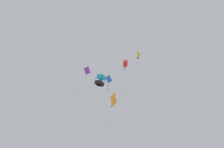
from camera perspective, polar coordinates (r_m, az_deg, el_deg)
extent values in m
cube|color=purple|center=(37.16, -7.30, 1.02)|extent=(1.57, 1.03, 1.82)
cylinder|color=red|center=(37.18, -7.34, 1.02)|extent=(0.44, 0.46, 2.06)
cylinder|color=red|center=(37.25, -7.27, 1.23)|extent=(1.33, 0.74, 0.04)
cylinder|color=#47474C|center=(36.65, -7.77, -0.56)|extent=(0.03, 0.02, 0.24)
cube|color=yellow|center=(36.58, -7.78, -0.71)|extent=(0.16, 0.10, 0.06)
cylinder|color=#47474C|center=(36.53, -7.73, -0.89)|extent=(0.03, 0.09, 0.24)
cube|color=yellow|center=(36.48, -7.68, -1.07)|extent=(0.17, 0.04, 0.06)
cylinder|color=#47474C|center=(36.42, -7.64, -1.23)|extent=(0.03, 0.09, 0.24)
cube|color=yellow|center=(36.35, -7.59, -1.39)|extent=(0.12, 0.15, 0.06)
cylinder|color=#47474C|center=(36.28, -7.68, -1.53)|extent=(0.02, 0.12, 0.24)
cube|color=yellow|center=(36.20, -7.78, -1.67)|extent=(0.17, 0.08, 0.06)
cylinder|color=#47474C|center=(32.94, -9.49, -3.44)|extent=(4.14, 2.45, 7.24)
ellipsoid|color=yellow|center=(36.89, 7.83, 5.63)|extent=(1.01, 1.00, 1.28)
cube|color=red|center=(36.74, 7.74, 6.09)|extent=(0.37, 0.39, 0.26)
cube|color=red|center=(37.20, 8.01, 5.53)|extent=(0.37, 0.39, 0.26)
cube|color=red|center=(36.52, 7.57, 4.74)|extent=(0.37, 0.34, 0.47)
sphere|color=black|center=(37.06, 7.56, 6.25)|extent=(0.15, 0.15, 0.12)
sphere|color=black|center=(37.30, 7.70, 5.96)|extent=(0.15, 0.15, 0.12)
cube|color=blue|center=(27.74, -0.94, -1.50)|extent=(1.22, 0.56, 1.31)
cylinder|color=red|center=(27.75, -0.97, -1.50)|extent=(0.21, 0.31, 1.50)
cylinder|color=red|center=(27.80, -0.93, -1.29)|extent=(1.01, 0.40, 0.03)
cylinder|color=#47474C|center=(27.37, -1.25, -3.20)|extent=(0.05, 0.04, 0.29)
cube|color=black|center=(27.31, -1.29, -3.48)|extent=(0.16, 0.09, 0.06)
cylinder|color=#47474C|center=(27.25, -1.08, -3.76)|extent=(0.05, 0.21, 0.30)
cube|color=black|center=(27.19, -0.86, -4.04)|extent=(0.11, 0.15, 0.06)
cylinder|color=#47474C|center=(27.12, -0.81, -4.32)|extent=(0.01, 0.06, 0.29)
cube|color=black|center=(27.06, -0.77, -4.59)|extent=(0.09, 0.16, 0.06)
cylinder|color=#47474C|center=(26.96, -0.94, -4.83)|extent=(0.01, 0.18, 0.30)
cube|color=black|center=(26.86, -1.12, -5.07)|extent=(0.15, 0.12, 0.06)
cylinder|color=#47474C|center=(25.78, -1.76, -4.74)|extent=(1.80, 1.10, 3.12)
cube|color=#1EB2C6|center=(36.73, -3.91, -0.98)|extent=(1.11, 1.02, 0.65)
cube|color=#1EB2C6|center=(35.98, -2.33, -1.01)|extent=(1.11, 1.02, 0.65)
cube|color=#1EB2C6|center=(35.91, -3.65, -0.52)|extent=(0.96, 1.08, 1.03)
cube|color=#1EB2C6|center=(36.80, -2.61, -1.46)|extent=(0.96, 1.08, 1.03)
cube|color=black|center=(36.29, -4.50, -2.73)|extent=(1.11, 1.02, 0.65)
cube|color=black|center=(35.52, -2.91, -2.80)|extent=(1.11, 1.02, 0.65)
cube|color=black|center=(35.46, -4.26, -2.31)|extent=(0.96, 1.08, 1.03)
cube|color=black|center=(36.36, -3.19, -3.21)|extent=(0.96, 1.08, 1.03)
cylinder|color=#332D28|center=(36.07, -4.74, -1.39)|extent=(0.49, 0.54, 1.94)
cylinder|color=#332D28|center=(36.95, -3.68, -2.30)|extent=(0.49, 0.54, 1.94)
cylinder|color=#332D28|center=(35.30, -3.15, -1.43)|extent=(0.49, 0.54, 1.94)
cylinder|color=#332D28|center=(36.20, -2.10, -2.36)|extent=(0.49, 0.54, 1.94)
ellipsoid|color=red|center=(30.28, 3.96, 3.20)|extent=(1.25, 1.23, 1.76)
cube|color=white|center=(30.07, 3.75, 3.98)|extent=(0.46, 0.52, 0.37)
cube|color=white|center=(30.72, 4.25, 3.06)|extent=(0.46, 0.52, 0.37)
cube|color=white|center=(29.74, 3.76, 1.64)|extent=(0.49, 0.43, 0.59)
sphere|color=black|center=(30.51, 3.37, 4.21)|extent=(0.20, 0.20, 0.15)
sphere|color=black|center=(30.86, 3.63, 3.73)|extent=(0.20, 0.20, 0.15)
cylinder|color=#47474C|center=(27.73, 3.37, -2.69)|extent=(0.74, 0.91, 5.52)
cube|color=orange|center=(30.92, 0.44, -7.55)|extent=(1.65, 1.76, 2.33)
cylinder|color=black|center=(30.93, 0.37, -7.54)|extent=(0.66, 0.45, 2.65)
cylinder|color=black|center=(31.01, 0.46, -7.20)|extent=(1.44, 1.33, 0.05)
cylinder|color=#47474C|center=(28.44, -2.11, -15.98)|extent=(0.85, 2.24, 7.32)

